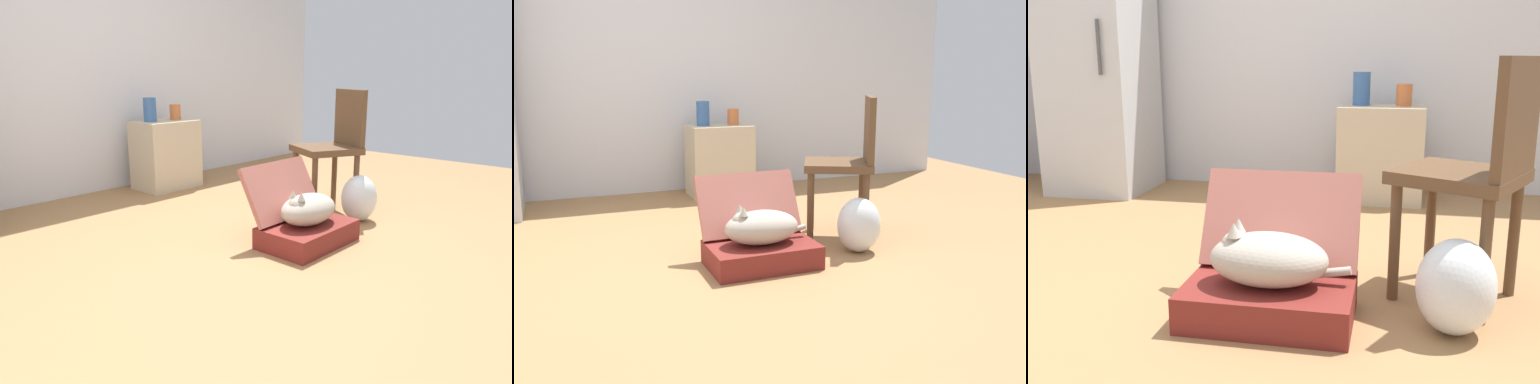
{
  "view_description": "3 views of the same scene",
  "coord_description": "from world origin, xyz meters",
  "views": [
    {
      "loc": [
        -2.1,
        -1.77,
        1.08
      ],
      "look_at": [
        0.13,
        0.27,
        0.31
      ],
      "focal_mm": 32.9,
      "sensor_mm": 36.0,
      "label": 1
    },
    {
      "loc": [
        -0.85,
        -2.88,
        1.1
      ],
      "look_at": [
        0.53,
        0.5,
        0.3
      ],
      "focal_mm": 38.02,
      "sensor_mm": 36.0,
      "label": 2
    },
    {
      "loc": [
        0.67,
        -1.98,
        0.95
      ],
      "look_at": [
        0.22,
        0.29,
        0.4
      ],
      "focal_mm": 39.64,
      "sensor_mm": 36.0,
      "label": 3
    }
  ],
  "objects": [
    {
      "name": "vase_short",
      "position": [
        0.72,
        1.86,
        0.71
      ],
      "size": [
        0.1,
        0.1,
        0.14
      ],
      "primitive_type": "cylinder",
      "color": "#CC6B38",
      "rests_on": "side_table"
    },
    {
      "name": "chair",
      "position": [
        0.99,
        0.23,
        0.54
      ],
      "size": [
        0.59,
        0.58,
        0.96
      ],
      "rotation": [
        0.0,
        0.0,
        -2.05
      ],
      "color": "brown",
      "rests_on": "ground"
    },
    {
      "name": "side_table",
      "position": [
        0.58,
        1.85,
        0.32
      ],
      "size": [
        0.56,
        0.4,
        0.64
      ],
      "primitive_type": "cube",
      "color": "beige",
      "rests_on": "ground"
    },
    {
      "name": "wall_back",
      "position": [
        -0.0,
        2.26,
        1.3
      ],
      "size": [
        6.4,
        0.15,
        2.6
      ],
      "color": "silver",
      "rests_on": "ground"
    },
    {
      "name": "ground_plane",
      "position": [
        0.0,
        0.0,
        0.0
      ],
      "size": [
        7.68,
        7.68,
        0.0
      ],
      "primitive_type": "plane",
      "color": "#9E7247",
      "rests_on": "ground"
    },
    {
      "name": "vase_tall",
      "position": [
        0.44,
        1.87,
        0.75
      ],
      "size": [
        0.12,
        0.12,
        0.22
      ],
      "primitive_type": "cylinder",
      "color": "#38609E",
      "rests_on": "side_table"
    },
    {
      "name": "plastic_bag_white",
      "position": [
        0.9,
        -0.06,
        0.17
      ],
      "size": [
        0.28,
        0.26,
        0.35
      ],
      "primitive_type": "ellipsoid",
      "color": "silver",
      "rests_on": "ground"
    },
    {
      "name": "cat",
      "position": [
        0.23,
        -0.08,
        0.24
      ],
      "size": [
        0.52,
        0.28,
        0.24
      ],
      "color": "#B2A899",
      "rests_on": "suitcase_base"
    },
    {
      "name": "suitcase_lid",
      "position": [
        0.24,
        0.14,
        0.32
      ],
      "size": [
        0.62,
        0.22,
        0.37
      ],
      "primitive_type": "cube",
      "rotation": [
        1.08,
        0.0,
        0.0
      ],
      "color": "#B26356",
      "rests_on": "suitcase_base"
    },
    {
      "name": "suitcase_base",
      "position": [
        0.24,
        -0.08,
        0.07
      ],
      "size": [
        0.62,
        0.4,
        0.14
      ],
      "primitive_type": "cube",
      "color": "maroon",
      "rests_on": "ground"
    },
    {
      "name": "refrigerator",
      "position": [
        -1.42,
        1.8,
        0.93
      ],
      "size": [
        0.65,
        0.68,
        1.85
      ],
      "color": "#B7BABC",
      "rests_on": "ground"
    }
  ]
}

